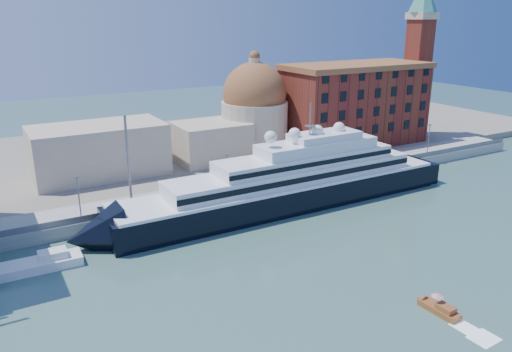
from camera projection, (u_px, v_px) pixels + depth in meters
ground at (314, 262)px, 80.75m from camera, size 400.00×400.00×0.00m
quay at (222, 193)px, 108.43m from camera, size 180.00×10.00×2.50m
land at (158, 152)px, 142.35m from camera, size 260.00×72.00×2.00m
quay_fence at (231, 191)px, 104.15m from camera, size 180.00×0.10×1.20m
superyacht at (276, 189)px, 101.80m from camera, size 83.42×11.56×24.93m
service_barge at (41, 264)px, 78.41m from camera, size 12.93×4.62×2.89m
water_taxi at (440, 309)px, 66.71m from camera, size 2.19×5.85×2.74m
warehouse at (355, 104)px, 144.09m from camera, size 43.00×19.00×23.25m
campanile at (419, 48)px, 150.87m from camera, size 8.40×8.40×47.00m
church at (202, 126)px, 128.07m from camera, size 66.00×18.00×25.50m
lamp_posts at (167, 166)px, 98.36m from camera, size 120.80×2.40×18.00m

